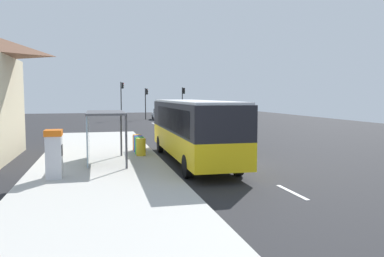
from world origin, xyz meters
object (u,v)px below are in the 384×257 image
(traffic_light_near_side, at_px, (183,98))
(traffic_light_far_side, at_px, (122,95))
(white_van, at_px, (185,116))
(bus, at_px, (192,127))
(bus_shelter, at_px, (99,124))
(sedan_near, at_px, (160,114))
(traffic_light_median, at_px, (146,99))
(recycling_bin_orange, at_px, (137,142))
(recycling_bin_yellow, at_px, (141,147))
(recycling_bin_green, at_px, (140,145))
(recycling_bin_blue, at_px, (138,144))
(ticket_machine, at_px, (54,154))

(traffic_light_near_side, relative_size, traffic_light_far_side, 0.87)
(white_van, height_order, traffic_light_near_side, traffic_light_near_side)
(bus, height_order, bus_shelter, bus)
(white_van, distance_m, traffic_light_far_side, 17.29)
(sedan_near, xyz_separation_m, traffic_light_median, (-1.90, 0.70, 2.24))
(recycling_bin_orange, height_order, traffic_light_far_side, traffic_light_far_side)
(bus, bearing_deg, recycling_bin_orange, 123.08)
(recycling_bin_yellow, bearing_deg, recycling_bin_green, 90.00)
(white_van, xyz_separation_m, recycling_bin_orange, (-6.40, -15.23, -0.69))
(white_van, xyz_separation_m, recycling_bin_blue, (-6.40, -15.93, -0.69))
(recycling_bin_green, bearing_deg, traffic_light_near_side, 73.20)
(recycling_bin_green, distance_m, recycling_bin_orange, 1.40)
(traffic_light_near_side, relative_size, bus_shelter, 1.16)
(recycling_bin_blue, relative_size, traffic_light_near_side, 0.21)
(white_van, bearing_deg, bus, -101.60)
(white_van, height_order, bus_shelter, bus_shelter)
(white_van, relative_size, traffic_light_median, 1.15)
(recycling_bin_blue, bearing_deg, traffic_light_median, 82.07)
(bus, xyz_separation_m, recycling_bin_yellow, (-2.49, 1.72, -1.19))
(ticket_machine, distance_m, traffic_light_median, 40.39)
(bus, xyz_separation_m, traffic_light_far_side, (-1.39, 35.37, 1.69))
(recycling_bin_yellow, relative_size, traffic_light_median, 0.21)
(recycling_bin_yellow, bearing_deg, bus, -34.66)
(white_van, distance_m, recycling_bin_orange, 16.54)
(traffic_light_far_side, bearing_deg, bus_shelter, -95.35)
(ticket_machine, xyz_separation_m, recycling_bin_green, (3.99, 5.67, -0.52))
(ticket_machine, distance_m, traffic_light_near_side, 40.27)
(white_van, xyz_separation_m, traffic_light_near_side, (3.30, 15.52, 1.75))
(bus, relative_size, traffic_light_near_side, 2.39)
(recycling_bin_blue, relative_size, recycling_bin_orange, 1.00)
(bus, xyz_separation_m, recycling_bin_blue, (-2.49, 3.12, -1.19))
(white_van, distance_m, ticket_machine, 24.61)
(ticket_machine, xyz_separation_m, traffic_light_median, (8.60, 39.42, 1.86))
(ticket_machine, xyz_separation_m, traffic_light_far_side, (5.09, 38.62, 2.36))
(recycling_bin_yellow, distance_m, traffic_light_far_side, 33.79)
(bus, distance_m, recycling_bin_blue, 4.16)
(recycling_bin_blue, bearing_deg, white_van, 68.12)
(bus, relative_size, recycling_bin_yellow, 11.62)
(white_van, bearing_deg, recycling_bin_yellow, -110.26)
(recycling_bin_orange, bearing_deg, white_van, 67.21)
(bus, distance_m, recycling_bin_yellow, 3.25)
(recycling_bin_orange, relative_size, bus_shelter, 0.24)
(recycling_bin_green, height_order, recycling_bin_blue, same)
(ticket_machine, distance_m, traffic_light_far_side, 39.03)
(recycling_bin_yellow, height_order, traffic_light_median, traffic_light_median)
(recycling_bin_orange, height_order, traffic_light_median, traffic_light_median)
(sedan_near, height_order, recycling_bin_yellow, sedan_near)
(recycling_bin_orange, xyz_separation_m, traffic_light_near_side, (9.70, 30.75, 2.44))
(recycling_bin_orange, bearing_deg, recycling_bin_green, -90.00)
(ticket_machine, distance_m, recycling_bin_blue, 7.54)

